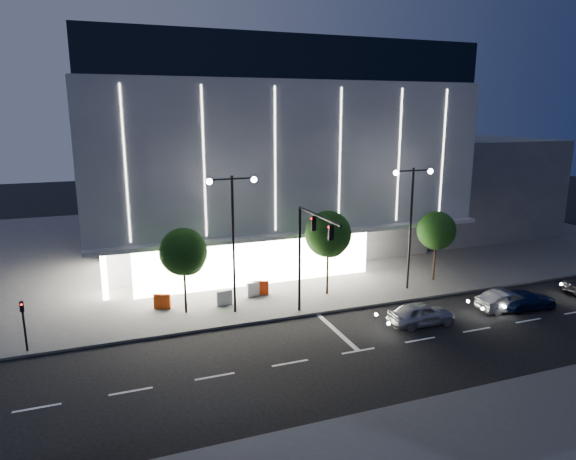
% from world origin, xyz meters
% --- Properties ---
extents(ground, '(160.00, 160.00, 0.00)m').
position_xyz_m(ground, '(0.00, 0.00, 0.00)').
color(ground, black).
rests_on(ground, ground).
extents(sidewalk_museum, '(70.00, 40.00, 0.15)m').
position_xyz_m(sidewalk_museum, '(5.00, 24.00, 0.07)').
color(sidewalk_museum, '#474747').
rests_on(sidewalk_museum, ground).
extents(sidewalk_near, '(70.00, 10.00, 0.15)m').
position_xyz_m(sidewalk_near, '(5.00, -12.00, 0.07)').
color(sidewalk_near, '#474747').
rests_on(sidewalk_near, ground).
extents(museum, '(30.00, 25.80, 18.00)m').
position_xyz_m(museum, '(2.98, 22.31, 9.27)').
color(museum, '#4C4C51').
rests_on(museum, ground).
extents(annex_building, '(16.00, 20.00, 10.00)m').
position_xyz_m(annex_building, '(26.00, 24.00, 5.00)').
color(annex_building, '#4C4C51').
rests_on(annex_building, ground).
extents(traffic_mast, '(0.33, 5.89, 7.07)m').
position_xyz_m(traffic_mast, '(1.00, 3.34, 5.03)').
color(traffic_mast, black).
rests_on(traffic_mast, ground).
extents(street_lamp_west, '(3.16, 0.36, 9.00)m').
position_xyz_m(street_lamp_west, '(-3.00, 6.00, 5.96)').
color(street_lamp_west, black).
rests_on(street_lamp_west, ground).
extents(street_lamp_east, '(3.16, 0.36, 9.00)m').
position_xyz_m(street_lamp_east, '(10.00, 6.00, 5.96)').
color(street_lamp_east, black).
rests_on(street_lamp_east, ground).
extents(ped_signal_far, '(0.22, 0.24, 3.00)m').
position_xyz_m(ped_signal_far, '(-15.00, 4.50, 1.89)').
color(ped_signal_far, black).
rests_on(ped_signal_far, ground).
extents(tree_left, '(3.02, 3.02, 5.72)m').
position_xyz_m(tree_left, '(-5.97, 7.02, 4.03)').
color(tree_left, black).
rests_on(tree_left, ground).
extents(tree_mid, '(3.25, 3.25, 6.15)m').
position_xyz_m(tree_mid, '(4.03, 7.02, 4.33)').
color(tree_mid, black).
rests_on(tree_mid, ground).
extents(tree_right, '(2.91, 2.91, 5.51)m').
position_xyz_m(tree_right, '(13.03, 7.02, 3.88)').
color(tree_right, black).
rests_on(tree_right, ground).
extents(car_lead, '(4.23, 1.80, 1.42)m').
position_xyz_m(car_lead, '(7.28, 0.34, 0.71)').
color(car_lead, '#AAACB2').
rests_on(car_lead, ground).
extents(car_second, '(4.17, 1.56, 1.36)m').
position_xyz_m(car_second, '(13.97, 0.35, 0.68)').
color(car_second, gray).
rests_on(car_second, ground).
extents(car_third, '(4.32, 1.95, 1.23)m').
position_xyz_m(car_third, '(15.38, 0.18, 0.61)').
color(car_third, '#131F49').
rests_on(car_third, ground).
extents(barrier_a, '(1.11, 0.66, 1.00)m').
position_xyz_m(barrier_a, '(-7.35, 8.17, 0.65)').
color(barrier_a, '#C73A0B').
rests_on(barrier_a, sidewalk_museum).
extents(barrier_b, '(1.12, 0.40, 1.00)m').
position_xyz_m(barrier_b, '(-3.37, 7.46, 0.65)').
color(barrier_b, silver).
rests_on(barrier_b, sidewalk_museum).
extents(barrier_c, '(1.13, 0.52, 1.00)m').
position_xyz_m(barrier_c, '(-0.48, 8.47, 0.65)').
color(barrier_c, red).
rests_on(barrier_c, sidewalk_museum).
extents(barrier_d, '(1.13, 0.54, 1.00)m').
position_xyz_m(barrier_d, '(-1.03, 8.38, 0.65)').
color(barrier_d, silver).
rests_on(barrier_d, sidewalk_museum).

